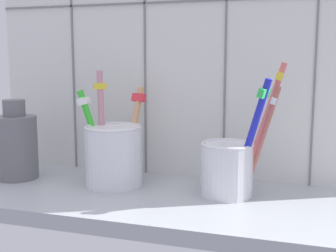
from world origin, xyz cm
name	(u,v)px	position (x,y,z in cm)	size (l,w,h in cm)	color
counter_slab	(162,202)	(0.00, 0.00, 1.00)	(64.00, 22.00, 2.00)	#9EA3A8
tile_wall_back	(186,45)	(0.00, 12.00, 22.50)	(64.00, 2.20, 45.00)	silver
toothbrush_cup_left	(113,153)	(-8.45, 2.82, 6.79)	(10.36, 10.28, 16.73)	white
toothbrush_cup_right	(230,165)	(8.73, 2.70, 6.28)	(10.98, 7.17, 18.03)	silver
ceramic_vase	(16,145)	(-24.39, 1.69, 7.26)	(6.52, 6.52, 12.29)	slate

